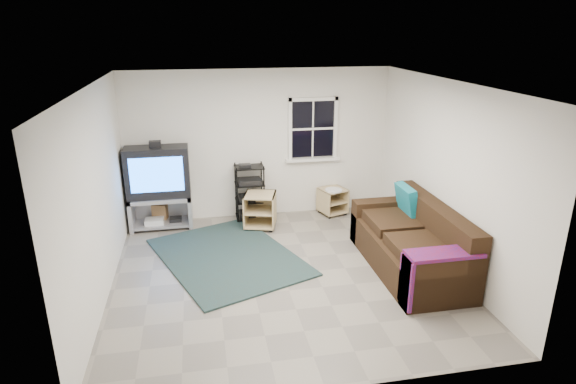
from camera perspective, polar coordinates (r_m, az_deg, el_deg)
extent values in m
plane|color=gray|center=(6.79, -0.60, -9.69)|extent=(4.60, 4.60, 0.00)
plane|color=white|center=(5.99, -0.69, 12.66)|extent=(4.60, 4.60, 0.00)
plane|color=silver|center=(8.46, -3.42, 5.62)|extent=(4.60, 0.00, 4.60)
plane|color=silver|center=(4.20, 4.99, -9.03)|extent=(4.60, 0.00, 4.60)
plane|color=silver|center=(6.31, -21.68, -0.52)|extent=(0.00, 4.60, 4.60)
plane|color=silver|center=(7.03, 18.15, 1.85)|extent=(0.00, 4.60, 4.60)
cube|color=black|center=(8.56, 2.93, 7.51)|extent=(0.80, 0.01, 1.02)
cube|color=silver|center=(8.45, 3.03, 10.93)|extent=(0.88, 0.06, 0.06)
cube|color=silver|center=(8.65, 2.93, 3.89)|extent=(0.98, 0.14, 0.05)
cube|color=silver|center=(8.45, 0.24, 7.38)|extent=(0.06, 0.06, 1.10)
cube|color=silver|center=(8.64, 5.63, 7.56)|extent=(0.06, 0.06, 1.10)
cube|color=silver|center=(8.54, 2.96, 7.49)|extent=(0.78, 0.04, 0.04)
cube|color=#9F9FA7|center=(8.36, -14.93, -0.65)|extent=(1.03, 0.51, 0.06)
cube|color=#9F9FA7|center=(8.50, -18.02, -2.44)|extent=(0.06, 0.51, 0.56)
cube|color=#9F9FA7|center=(8.42, -11.51, -2.06)|extent=(0.06, 0.51, 0.56)
cube|color=#9F9FA7|center=(8.53, -14.66, -3.57)|extent=(0.90, 0.47, 0.04)
cube|color=#9F9FA7|center=(8.67, -14.70, -1.70)|extent=(1.03, 0.04, 0.56)
cube|color=silver|center=(8.48, -15.54, -3.34)|extent=(0.31, 0.25, 0.08)
cube|color=black|center=(8.49, -13.17, -3.17)|extent=(0.21, 0.18, 0.06)
cube|color=black|center=(8.23, -15.19, 2.31)|extent=(1.03, 0.43, 0.84)
cube|color=#1E6CFF|center=(8.01, -15.30, 1.97)|extent=(0.84, 0.01, 0.57)
cube|color=black|center=(8.11, -15.48, 5.50)|extent=(0.18, 0.13, 0.10)
cylinder|color=black|center=(8.29, -6.02, -0.48)|extent=(0.02, 0.02, 1.01)
cylinder|color=black|center=(8.34, -2.84, -0.28)|extent=(0.02, 0.02, 1.01)
cylinder|color=black|center=(8.60, -6.21, 0.24)|extent=(0.02, 0.02, 1.01)
cylinder|color=black|center=(8.64, -3.15, 0.43)|extent=(0.02, 0.02, 1.01)
cube|color=black|center=(8.62, -4.47, -2.89)|extent=(0.50, 0.37, 0.02)
cube|color=black|center=(8.61, -4.48, -2.58)|extent=(0.39, 0.29, 0.08)
cube|color=black|center=(8.51, -4.52, -0.99)|extent=(0.50, 0.37, 0.02)
cube|color=black|center=(8.50, -4.53, -0.67)|extent=(0.39, 0.29, 0.08)
cube|color=black|center=(8.41, -4.58, 0.97)|extent=(0.50, 0.37, 0.02)
cube|color=black|center=(8.40, -4.59, 1.29)|extent=(0.39, 0.29, 0.08)
cube|color=black|center=(8.32, -4.63, 2.97)|extent=(0.50, 0.37, 0.02)
cube|color=tan|center=(8.07, -3.36, -0.31)|extent=(0.62, 0.62, 0.02)
cube|color=tan|center=(8.27, -3.29, -3.75)|extent=(0.62, 0.62, 0.02)
cube|color=tan|center=(8.20, -5.01, -2.00)|extent=(0.16, 0.50, 0.55)
cube|color=tan|center=(8.14, -1.63, -2.10)|extent=(0.16, 0.50, 0.55)
cube|color=tan|center=(8.39, -3.10, -1.45)|extent=(0.45, 0.14, 0.55)
cube|color=tan|center=(8.17, -3.32, -2.20)|extent=(0.58, 0.59, 0.02)
cylinder|color=black|center=(8.12, -4.90, -4.50)|extent=(0.05, 0.05, 0.05)
cylinder|color=black|center=(8.44, -1.73, -3.49)|extent=(0.05, 0.05, 0.05)
cube|color=tan|center=(8.72, 5.35, 0.31)|extent=(0.55, 0.55, 0.02)
cube|color=tan|center=(8.86, 5.27, -2.23)|extent=(0.55, 0.55, 0.02)
cube|color=tan|center=(8.68, 4.18, -1.20)|extent=(0.16, 0.42, 0.43)
cube|color=tan|center=(8.90, 6.41, -0.74)|extent=(0.16, 0.42, 0.43)
cube|color=tan|center=(8.95, 4.56, -0.57)|extent=(0.38, 0.14, 0.43)
cube|color=tan|center=(8.80, 5.30, -1.07)|extent=(0.51, 0.52, 0.02)
cylinder|color=black|center=(8.65, 4.96, -3.00)|extent=(0.05, 0.05, 0.05)
cylinder|color=black|center=(9.10, 5.54, -1.88)|extent=(0.05, 0.05, 0.05)
cylinder|color=silver|center=(8.62, 5.44, 0.23)|extent=(0.31, 0.31, 0.02)
cube|color=black|center=(7.05, 14.08, -7.07)|extent=(1.00, 2.21, 0.46)
cube|color=black|center=(7.01, 17.10, -3.27)|extent=(0.27, 2.21, 0.48)
cube|color=black|center=(7.81, 11.22, -3.28)|extent=(1.00, 0.27, 0.69)
cube|color=black|center=(6.23, 17.87, -9.95)|extent=(1.00, 0.27, 0.69)
cube|color=black|center=(6.52, 15.17, -6.41)|extent=(0.66, 0.80, 0.14)
cube|color=black|center=(7.25, 12.20, -3.49)|extent=(0.66, 0.80, 0.14)
cube|color=teal|center=(7.41, 13.91, -0.96)|extent=(0.22, 0.53, 0.46)
cube|color=navy|center=(6.06, 18.03, -6.96)|extent=(0.92, 0.33, 0.04)
cube|color=navy|center=(6.02, 13.83, -10.39)|extent=(0.04, 0.33, 0.64)
cube|color=black|center=(7.29, -7.11, -7.60)|extent=(2.50, 2.87, 0.03)
cube|color=#A47B49|center=(8.64, -14.91, -2.54)|extent=(0.28, 0.21, 0.35)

